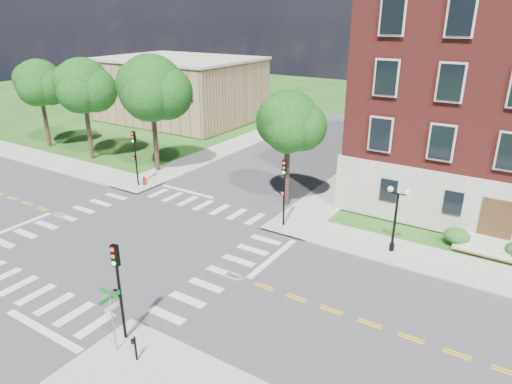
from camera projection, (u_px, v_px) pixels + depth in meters
The scene contains 19 objects.
ground at pixel (135, 242), 30.14m from camera, with size 160.00×160.00×0.00m, color #1C5116.
road_ew at pixel (135, 242), 30.13m from camera, with size 90.00×12.00×0.01m, color #3D3D3F.
road_ns at pixel (135, 242), 30.13m from camera, with size 12.00×90.00×0.01m, color #3D3D3F.
sidewalk_ne at pixel (430, 211), 34.56m from camera, with size 34.00×34.00×0.12m.
sidewalk_nw at pixel (139, 150), 49.84m from camera, with size 34.00×34.00×0.12m.
crosswalk_east at pixel (223, 273), 26.56m from camera, with size 2.20×10.20×0.02m, color silver, non-canonical shape.
stop_bar_east at pixel (273, 258), 28.12m from camera, with size 0.40×5.50×0.00m, color silver.
secondary_building at pixel (180, 89), 63.08m from camera, with size 20.40×15.40×8.30m.
tree_a at pixel (39, 83), 48.97m from camera, with size 4.96×4.96×9.45m.
tree_b at pixel (83, 86), 44.58m from camera, with size 5.38×5.38×10.02m.
tree_c at pixel (151, 88), 40.61m from camera, with size 5.96×5.96×10.69m.
tree_d at pixel (288, 121), 33.53m from camera, with size 4.53×4.53×8.86m.
traffic_signal_se at pixel (118, 280), 19.98m from camera, with size 0.33×0.37×4.80m.
traffic_signal_ne at pixel (284, 184), 31.08m from camera, with size 0.34×0.38×4.80m.
traffic_signal_nw at pixel (135, 151), 38.51m from camera, with size 0.33×0.36×4.80m.
twin_lamp_west at pixel (396, 216), 27.90m from camera, with size 1.36×0.36×4.23m.
street_sign_pole at pixel (111, 309), 19.49m from camera, with size 1.10×1.10×3.10m.
push_button_post at pixel (135, 347), 19.47m from camera, with size 0.14×0.21×1.20m.
fire_hydrant at pixel (144, 181), 39.62m from camera, with size 0.35×0.35×0.75m.
Camera 1 is at (21.09, -18.40, 14.13)m, focal length 32.00 mm.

